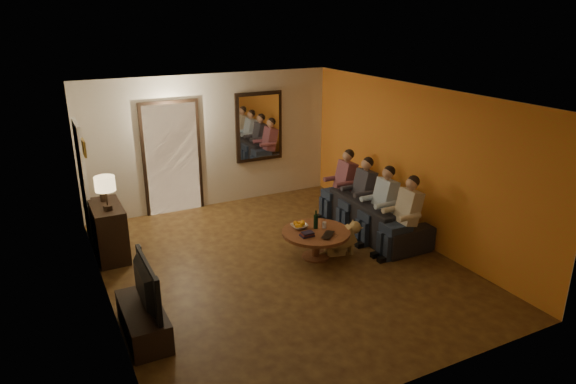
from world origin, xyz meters
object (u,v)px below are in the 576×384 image
person_d (342,187)px  tv (140,286)px  person_a (404,219)px  person_c (361,196)px  wine_bottle (316,219)px  person_b (381,207)px  coffee_table (316,244)px  dresser (109,231)px  laptop (331,236)px  tv_stand (143,321)px  dog (341,238)px  table_lamp (106,193)px  sofa (375,216)px  bowl (299,226)px

person_d → tv: bearing=-152.9°
person_a → person_c: size_ratio=1.00×
person_a → person_c: 1.20m
person_a → wine_bottle: (-1.25, 0.63, 0.01)m
person_b → coffee_table: 1.36m
coffee_table → dresser: bearing=152.1°
person_d → coffee_table: size_ratio=1.12×
dresser → laptop: (2.98, -1.80, 0.03)m
tv_stand → person_b: bearing=12.6°
dresser → person_b: 4.43m
person_b → laptop: bearing=-163.6°
wine_bottle → person_b: bearing=-1.2°
person_a → person_b: size_ratio=1.00×
tv_stand → dog: 3.39m
dresser → table_lamp: 0.73m
table_lamp → person_d: table_lamp is taller
tv_stand → table_lamp: bearing=90.0°
tv → dog: bearing=-76.7°
sofa → coffee_table: (-1.40, -0.37, -0.09)m
person_a → person_b: same height
dresser → wine_bottle: 3.26m
coffee_table → laptop: laptop is taller
dresser → person_b: size_ratio=0.81×
bowl → tv: bearing=-158.2°
tv_stand → coffee_table: coffee_table is taller
person_c → laptop: bearing=-141.6°
sofa → person_c: person_c is taller
tv_stand → sofa: (4.28, 1.23, 0.13)m
tv_stand → sofa: bearing=16.1°
person_d → dog: (-0.88, -1.35, -0.32)m
person_a → person_d: 1.80m
person_b → person_c: bearing=90.0°
dog → coffee_table: 0.43m
dresser → table_lamp: (0.00, -0.22, 0.70)m
tv_stand → person_c: 4.47m
sofa → bowl: size_ratio=8.43×
person_c → wine_bottle: 1.38m
tv → bowl: (2.70, 1.08, -0.19)m
person_d → coffee_table: 1.86m
tv_stand → person_b: person_b is taller
person_a → bowl: (-1.48, 0.75, -0.12)m
sofa → person_d: size_ratio=1.82×
sofa → coffee_table: size_ratio=2.03×
bowl → dog: bearing=-26.5°
person_a → person_d: bearing=90.0°
person_a → bowl: size_ratio=4.63×
person_c → person_d: same height
dresser → tv_stand: size_ratio=0.87×
person_b → dog: (-0.88, -0.15, -0.32)m
table_lamp → person_c: (4.18, -0.63, -0.53)m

